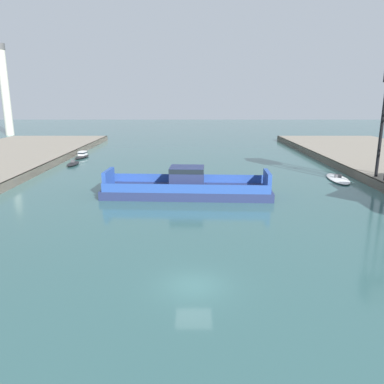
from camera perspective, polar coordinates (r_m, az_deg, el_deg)
The scene contains 6 objects.
ground_plane at distance 26.29m, azimuth 0.12°, elevation -13.98°, with size 400.00×400.00×0.00m, color #335B5B.
chain_ferry at distance 48.70m, azimuth -0.92°, elevation 0.75°, with size 21.80×7.47×3.82m.
moored_boat_mid_left at distance 83.24m, azimuth -16.45°, elevation 5.32°, with size 2.63×5.82×1.38m.
moored_boat_mid_right at distance 74.59m, azimuth -17.72°, elevation 4.09°, with size 1.83×5.16×1.05m.
moored_boat_far_left at distance 62.62m, azimuth 21.04°, elevation 1.92°, with size 3.55×8.55×0.87m.
smokestack_distant_a at distance 143.24m, azimuth -26.65°, elevation 13.98°, with size 2.97×2.97×29.38m.
Camera 1 is at (-0.12, -23.20, 12.37)m, focal length 35.26 mm.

